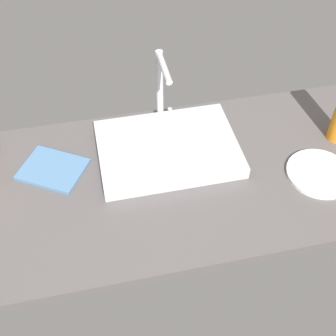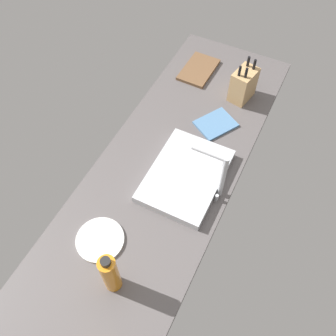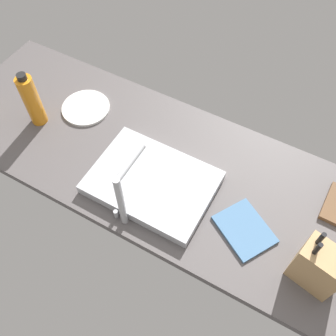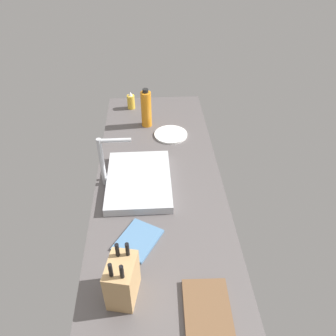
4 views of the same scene
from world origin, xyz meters
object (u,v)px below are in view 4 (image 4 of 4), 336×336
dinner_plate (171,135)px  dish_towel (138,240)px  cutting_board (208,313)px  soap_bottle (131,101)px  sink_basin (139,181)px  water_bottle (146,109)px  knife_block (122,280)px  faucet (106,158)px

dinner_plate → dish_towel: same height
cutting_board → dish_towel: cutting_board is taller
cutting_board → soap_bottle: 155.70cm
sink_basin → water_bottle: bearing=-4.5°
knife_block → dinner_plate: 109.44cm
knife_block → dish_towel: knife_block is taller
soap_bottle → dish_towel: soap_bottle is taller
dish_towel → sink_basin: bearing=-0.2°
faucet → water_bottle: bearing=-19.5°
knife_block → dish_towel: 26.63cm
faucet → dinner_plate: faucet is taller
water_bottle → soap_bottle: bearing=24.3°
sink_basin → dinner_plate: (44.53, -19.25, -1.50)cm
sink_basin → knife_block: size_ratio=1.89×
cutting_board → dish_towel: bearing=35.9°
cutting_board → water_bottle: size_ratio=1.04×
sink_basin → cutting_board: 75.51cm
cutting_board → dinner_plate: 116.02cm
sink_basin → dinner_plate: bearing=-23.4°
water_bottle → dinner_plate: bearing=-131.7°
cutting_board → soap_bottle: size_ratio=2.12×
soap_bottle → dish_towel: (-118.34, -5.99, -4.69)cm
cutting_board → dinner_plate: size_ratio=1.28×
soap_bottle → dinner_plate: 44.84cm
water_bottle → dinner_plate: size_ratio=1.23×
dinner_plate → faucet: bearing=141.4°
faucet → dish_towel: bearing=-158.2°
knife_block → soap_bottle: knife_block is taller
faucet → cutting_board: 84.31cm
sink_basin → water_bottle: size_ratio=1.78×
faucet → dish_towel: faucet is taller
sink_basin → dish_towel: size_ratio=2.33×
sink_basin → dinner_plate: sink_basin is taller
soap_bottle → dish_towel: 118.58cm
sink_basin → soap_bottle: (81.21, 6.11, 3.19)cm
water_bottle → dish_towel: size_ratio=1.31×
soap_bottle → dinner_plate: size_ratio=0.60×
water_bottle → dish_towel: 95.54cm
dish_towel → soap_bottle: bearing=2.9°
faucet → soap_bottle: faucet is taller
sink_basin → cutting_board: (-71.37, -24.65, -1.20)cm
knife_block → cutting_board: size_ratio=0.90×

